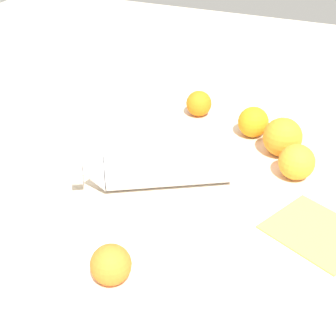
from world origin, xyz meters
TOP-DOWN VIEW (x-y plane):
  - ground_plane at (0.00, 0.00)m, footprint 2.40×2.40m
  - water_bottle at (0.01, -0.01)m, footprint 0.28×0.20m
  - orange_0 at (0.12, 0.25)m, footprint 0.07×0.07m
  - orange_1 at (-0.02, 0.29)m, footprint 0.06×0.06m
  - orange_2 at (0.20, 0.19)m, footprint 0.08×0.08m
  - orange_3 at (0.24, 0.12)m, footprint 0.07×0.07m
  - orange_4 at (0.05, -0.26)m, footprint 0.06×0.06m
  - folded_napkin at (0.31, -0.03)m, footprint 0.19×0.18m

SIDE VIEW (x-z plane):
  - ground_plane at x=0.00m, z-range 0.00..0.00m
  - folded_napkin at x=0.31m, z-range 0.00..0.01m
  - orange_4 at x=0.05m, z-range 0.00..0.06m
  - orange_1 at x=-0.02m, z-range 0.00..0.06m
  - orange_0 at x=0.12m, z-range 0.00..0.07m
  - orange_3 at x=0.24m, z-range 0.00..0.07m
  - water_bottle at x=0.01m, z-range 0.00..0.07m
  - orange_2 at x=0.20m, z-range 0.00..0.08m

